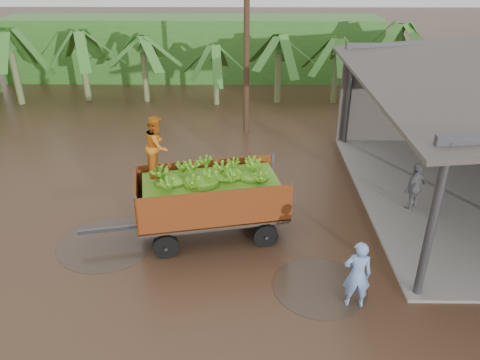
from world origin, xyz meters
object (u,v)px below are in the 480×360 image
Objects in this scene: utility_pole at (247,41)px; man_grey at (415,187)px; man_blue at (357,275)px; banana_trailer at (209,195)px.

man_grey is at bearing -51.91° from utility_pole.
man_blue is 0.23× the size of utility_pole.
man_grey is at bearing -118.71° from man_blue.
man_blue is (3.54, -2.93, -0.40)m from banana_trailer.
utility_pole is (-5.20, 6.64, 3.12)m from man_grey.
man_blue is 1.08× the size of man_grey.
utility_pole reaches higher than banana_trailer.
banana_trailer is at bearing -97.35° from utility_pole.
man_grey is 0.21× the size of utility_pole.
banana_trailer is 4.61m from man_blue.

